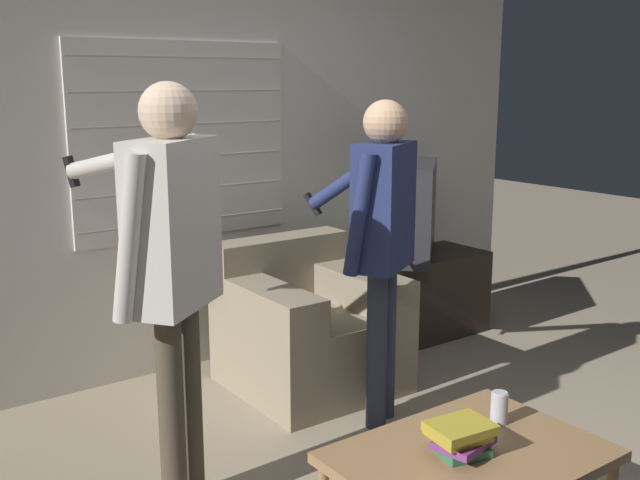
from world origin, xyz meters
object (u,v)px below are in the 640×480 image
tv (418,210)px  book_stack (461,437)px  soda_can (499,408)px  person_left_standing (171,248)px  person_right_standing (381,226)px  spare_remote (483,426)px  armchair_beige (307,327)px  coffee_table (470,461)px

tv → book_stack: bearing=6.9°
soda_can → person_left_standing: bearing=140.3°
tv → soda_can: size_ratio=5.90×
soda_can → person_right_standing: bearing=78.2°
person_left_standing → spare_remote: (0.87, -0.79, -0.66)m
book_stack → soda_can: bearing=16.2°
armchair_beige → book_stack: 1.69m
tv → person_right_standing: 1.32m
person_left_standing → armchair_beige: bearing=-3.9°
spare_remote → book_stack: bearing=-141.0°
person_left_standing → book_stack: (0.65, -0.88, -0.60)m
tv → armchair_beige: bearing=-31.2°
soda_can → spare_remote: bearing=-179.2°
tv → spare_remote: 2.23m
person_right_standing → tv: bearing=9.2°
armchair_beige → tv: 1.19m
armchair_beige → coffee_table: armchair_beige is taller
book_stack → coffee_table: bearing=-5.0°
armchair_beige → spare_remote: 1.55m
coffee_table → tv: (1.47, 1.84, 0.49)m
tv → person_left_standing: 2.38m
coffee_table → book_stack: (-0.05, 0.00, 0.11)m
tv → person_right_standing: (-1.02, -0.83, 0.15)m
spare_remote → person_left_standing: bearing=154.7°
coffee_table → soda_can: size_ratio=7.41×
armchair_beige → person_right_standing: (0.02, -0.60, 0.67)m
tv → soda_can: tv is taller
book_stack → armchair_beige: bearing=73.5°
book_stack → spare_remote: book_stack is taller
tv → book_stack: size_ratio=2.94×
person_right_standing → soda_can: person_right_standing is taller
soda_can → spare_remote: size_ratio=0.93×
armchair_beige → book_stack: size_ratio=3.37×
coffee_table → spare_remote: spare_remote is taller
coffee_table → book_stack: size_ratio=3.68×
coffee_table → person_right_standing: 1.28m
book_stack → spare_remote: (0.21, 0.09, -0.06)m
person_right_standing → spare_remote: bearing=-136.4°
tv → person_left_standing: (-2.17, -0.96, 0.22)m
armchair_beige → soda_can: armchair_beige is taller
tv → book_stack: (-1.52, -1.84, -0.38)m
book_stack → spare_remote: 0.24m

